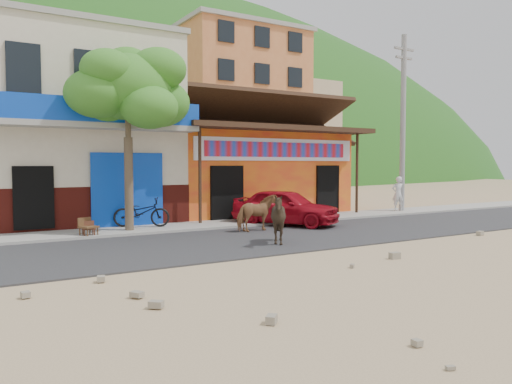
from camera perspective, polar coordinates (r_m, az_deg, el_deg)
ground at (r=14.01m, az=11.71°, el=-6.14°), size 120.00×120.00×0.00m
road at (r=15.90m, az=5.54°, el=-4.90°), size 60.00×5.00×0.04m
sidewalk at (r=18.79m, az=-0.88°, el=-3.51°), size 60.00×2.00×0.12m
dance_club at (r=23.13m, az=-1.62°, el=2.07°), size 8.00×6.00×3.60m
cafe_building at (r=20.52m, az=-20.27°, el=6.47°), size 7.00×6.00×7.00m
apartment_front at (r=38.95m, az=-2.88°, el=8.71°), size 9.00×9.00×12.00m
apartment_rear at (r=48.67m, az=3.13°, el=6.42°), size 8.00×8.00×10.00m
hillside at (r=81.24m, az=-24.74°, el=9.79°), size 100.00×40.00×24.00m
tree at (r=16.64m, az=-14.40°, el=6.07°), size 3.00×3.00×6.00m
utility_pole at (r=23.96m, az=16.44°, el=7.53°), size 0.24×0.24×8.00m
cow_tan at (r=16.47m, az=0.17°, el=-2.41°), size 1.50×0.81×1.21m
cow_dark at (r=13.87m, az=2.60°, el=-3.10°), size 1.51×1.41×1.39m
red_car at (r=18.19m, az=3.40°, el=-1.70°), size 3.40×4.13×1.33m
scooter at (r=17.43m, az=-12.95°, el=-2.27°), size 1.99×1.49×1.00m
pedestrian at (r=23.80m, az=15.93°, el=-0.18°), size 0.68×0.58×1.57m
cafe_chair_left at (r=15.88m, az=-18.59°, el=-3.28°), size 0.39×0.39×0.78m
cafe_chair_right at (r=15.87m, az=-18.60°, el=-2.92°), size 0.61×0.61×0.98m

